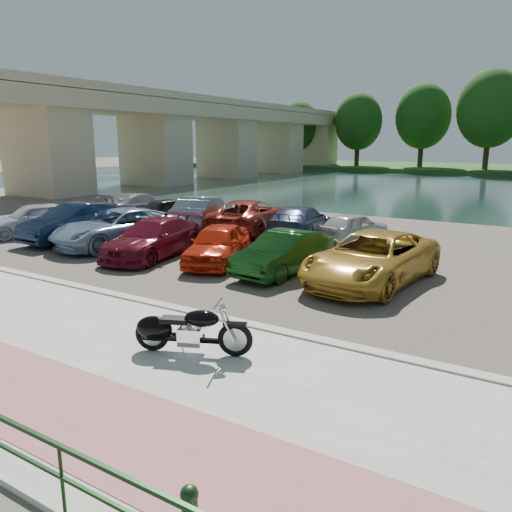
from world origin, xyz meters
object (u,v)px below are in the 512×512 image
(motorcycle, at_px, (182,330))
(car_0, at_px, (34,219))
(car_2, at_px, (119,228))
(car_1, at_px, (75,222))

(motorcycle, distance_m, car_0, 15.29)
(motorcycle, bearing_deg, car_2, 120.25)
(car_2, bearing_deg, car_0, -165.58)
(motorcycle, bearing_deg, car_1, 127.16)
(car_0, height_order, car_1, car_1)
(motorcycle, relative_size, car_0, 0.52)
(motorcycle, height_order, car_2, car_2)
(car_0, relative_size, car_2, 0.80)
(motorcycle, height_order, car_1, car_1)
(car_1, bearing_deg, motorcycle, -28.97)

